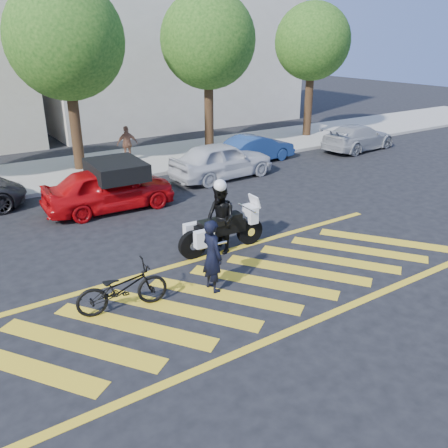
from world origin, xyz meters
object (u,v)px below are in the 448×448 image
police_motorcycle (221,230)px  parked_right (256,148)px  red_convertible (109,189)px  officer_bike (212,256)px  parked_mid_right (222,160)px  bicycle (122,288)px  parked_far_right (358,137)px  officer_moto (220,219)px

police_motorcycle → parked_right: (6.65, 7.20, 0.00)m
police_motorcycle → red_convertible: (-1.28, 4.79, 0.12)m
parked_right → police_motorcycle: bearing=133.5°
officer_bike → red_convertible: 6.42m
parked_mid_right → officer_bike: bearing=142.4°
red_convertible → parked_right: 8.29m
parked_right → bicycle: bearing=126.6°
parked_right → parked_far_right: bearing=-103.1°
police_motorcycle → parked_far_right: 13.87m
officer_bike → officer_moto: 2.08m
officer_bike → police_motorcycle: (1.30, 1.63, -0.25)m
officer_moto → parked_right: 9.82m
police_motorcycle → red_convertible: bearing=107.5°
officer_moto → parked_mid_right: bearing=148.8°
red_convertible → parked_far_right: bearing=-81.3°
bicycle → parked_far_right: 17.44m
officer_moto → parked_right: size_ratio=0.50×
officer_bike → parked_right: (7.95, 8.83, -0.24)m
officer_bike → parked_far_right: 15.79m
bicycle → parked_mid_right: 10.13m
parked_mid_right → parked_right: (2.78, 1.37, -0.13)m
bicycle → red_convertible: (2.06, 6.08, 0.22)m
officer_bike → red_convertible: (0.02, 6.42, -0.13)m
parked_mid_right → officer_moto: bearing=143.4°
officer_moto → parked_right: officer_moto is taller
officer_moto → parked_far_right: (12.40, 6.25, -0.30)m
red_convertible → parked_mid_right: 5.25m
officer_bike → parked_right: officer_bike is taller
red_convertible → bicycle: bearing=163.9°
bicycle → red_convertible: bearing=-10.8°
police_motorcycle → parked_right: 9.80m
bicycle → parked_right: bearing=-41.8°
officer_moto → bicycle: bearing=-66.2°
parked_right → red_convertible: bearing=103.2°
officer_bike → parked_right: bearing=-43.7°
bicycle → parked_right: size_ratio=0.52×
red_convertible → officer_bike: bearing=-177.6°
officer_bike → bicycle: bearing=78.9°
officer_moto → parked_mid_right: 7.01m
red_convertible → parked_right: size_ratio=1.15×
parked_right → parked_far_right: size_ratio=0.86×
parked_mid_right → parked_right: 3.11m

